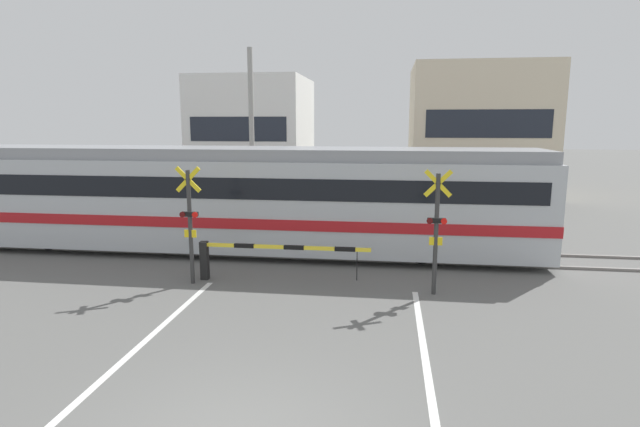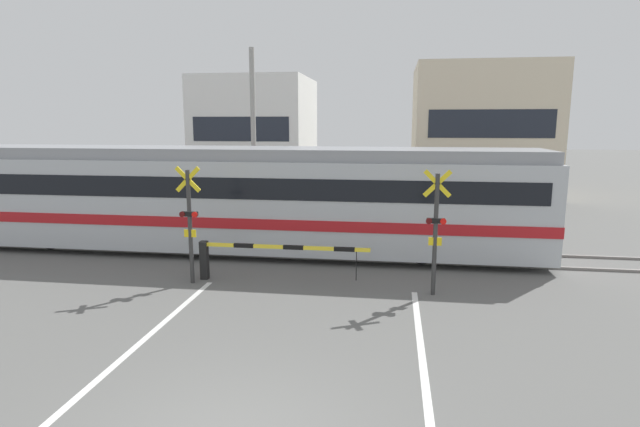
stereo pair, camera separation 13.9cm
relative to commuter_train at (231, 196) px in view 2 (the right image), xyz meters
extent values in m
cube|color=gray|center=(3.15, -0.72, -1.79)|extent=(50.00, 0.10, 0.08)
cube|color=gray|center=(3.15, 0.72, -1.79)|extent=(50.00, 0.10, 0.08)
cube|color=white|center=(0.46, -8.73, -1.83)|extent=(0.14, 10.69, 0.01)
cube|color=white|center=(5.85, -8.73, -1.83)|extent=(0.14, 10.69, 0.01)
cube|color=#B7BCC1|center=(0.00, 0.00, -0.18)|extent=(19.85, 2.83, 2.84)
cube|color=gray|center=(0.00, 0.00, 1.42)|extent=(19.65, 2.49, 0.36)
cube|color=red|center=(0.00, 0.00, -0.61)|extent=(19.87, 2.89, 0.32)
cube|color=black|center=(0.00, 0.00, 0.46)|extent=(19.06, 2.88, 0.64)
cylinder|color=black|center=(-6.15, -0.72, -1.45)|extent=(0.76, 0.12, 0.76)
cylinder|color=black|center=(-6.15, 0.72, -1.45)|extent=(0.76, 0.12, 0.76)
cylinder|color=black|center=(6.16, -0.72, -1.45)|extent=(0.76, 0.12, 0.76)
cylinder|color=black|center=(6.16, 0.72, -1.45)|extent=(0.76, 0.12, 0.76)
cube|color=black|center=(0.21, -3.08, -1.30)|extent=(0.20, 0.20, 1.06)
cube|color=yellow|center=(2.46, -3.08, -0.86)|extent=(4.51, 0.09, 0.09)
cube|color=black|center=(1.34, -3.08, -0.86)|extent=(0.54, 0.10, 0.10)
cube|color=black|center=(2.69, -3.08, -0.86)|extent=(0.54, 0.10, 0.10)
cube|color=black|center=(4.04, -3.08, -0.86)|extent=(0.54, 0.10, 0.10)
cylinder|color=black|center=(4.35, -3.08, -1.30)|extent=(0.02, 0.02, 0.78)
cube|color=black|center=(6.10, 2.92, -1.30)|extent=(0.20, 0.20, 1.06)
cube|color=yellow|center=(3.85, 2.92, -0.86)|extent=(4.51, 0.09, 0.09)
cube|color=black|center=(4.97, 2.92, -0.86)|extent=(0.54, 0.10, 0.10)
cube|color=black|center=(3.62, 2.92, -0.86)|extent=(0.54, 0.10, 0.10)
cube|color=black|center=(2.27, 2.92, -0.86)|extent=(0.54, 0.10, 0.10)
cylinder|color=black|center=(1.95, 2.92, -1.30)|extent=(0.02, 0.02, 0.78)
cylinder|color=#333333|center=(0.01, -3.46, -0.32)|extent=(0.11, 0.11, 3.02)
cube|color=yellow|center=(0.01, -3.46, 0.95)|extent=(0.68, 0.04, 0.68)
cube|color=yellow|center=(0.01, -3.46, 0.95)|extent=(0.68, 0.04, 0.68)
cube|color=black|center=(0.01, -3.46, 0.04)|extent=(0.44, 0.12, 0.12)
cylinder|color=#4C0C0C|center=(-0.16, -3.54, 0.04)|extent=(0.15, 0.03, 0.15)
cylinder|color=red|center=(0.18, -3.54, 0.04)|extent=(0.15, 0.03, 0.15)
cube|color=yellow|center=(0.01, -3.48, -0.47)|extent=(0.32, 0.03, 0.20)
cylinder|color=#333333|center=(6.30, -3.46, -0.32)|extent=(0.11, 0.11, 3.02)
cube|color=yellow|center=(6.30, -3.46, 0.95)|extent=(0.68, 0.04, 0.68)
cube|color=yellow|center=(6.30, -3.46, 0.95)|extent=(0.68, 0.04, 0.68)
cube|color=black|center=(6.30, -3.46, 0.04)|extent=(0.44, 0.12, 0.12)
cylinder|color=#4C0C0C|center=(6.13, -3.54, 0.04)|extent=(0.15, 0.03, 0.15)
cylinder|color=red|center=(6.47, -3.54, 0.04)|extent=(0.15, 0.03, 0.15)
cube|color=yellow|center=(6.30, -3.48, -0.47)|extent=(0.32, 0.03, 0.20)
cube|color=white|center=(-3.55, 16.13, 1.68)|extent=(6.82, 7.03, 7.02)
cube|color=#1E232D|center=(-3.55, 12.60, 2.03)|extent=(5.73, 0.03, 1.40)
cube|color=beige|center=(10.39, 16.13, 1.96)|extent=(7.89, 7.03, 7.58)
cube|color=#1E232D|center=(10.39, 12.60, 2.33)|extent=(6.62, 0.03, 1.52)
cylinder|color=gray|center=(-0.74, 5.42, 1.83)|extent=(0.22, 0.22, 7.32)
camera|label=1|loc=(5.10, -15.63, 2.38)|focal=28.00mm
camera|label=2|loc=(5.23, -15.61, 2.38)|focal=28.00mm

